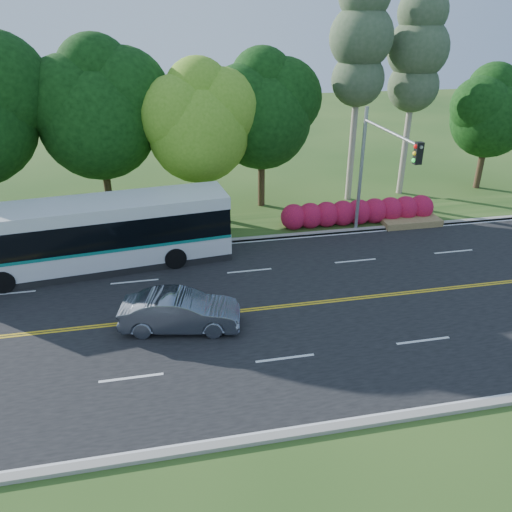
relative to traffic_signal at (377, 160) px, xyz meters
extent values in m
plane|color=#244818|center=(-6.49, -5.40, -4.67)|extent=(120.00, 120.00, 0.00)
cube|color=black|center=(-6.49, -5.40, -4.66)|extent=(60.00, 14.00, 0.02)
cube|color=gray|center=(-6.49, 1.75, -4.60)|extent=(60.00, 0.30, 0.15)
cube|color=gray|center=(-6.49, -12.55, -4.60)|extent=(60.00, 0.30, 0.15)
cube|color=#244818|center=(-6.49, 3.60, -4.62)|extent=(60.00, 4.00, 0.10)
cube|color=gold|center=(-6.49, -5.48, -4.65)|extent=(57.00, 0.10, 0.00)
cube|color=gold|center=(-6.49, -5.32, -4.65)|extent=(57.00, 0.10, 0.00)
cube|color=silver|center=(-12.49, -8.90, -4.65)|extent=(2.20, 0.12, 0.00)
cube|color=silver|center=(-6.99, -8.90, -4.65)|extent=(2.20, 0.12, 0.00)
cube|color=silver|center=(-1.49, -8.90, -4.65)|extent=(2.20, 0.12, 0.00)
cube|color=silver|center=(-17.99, -1.90, -4.65)|extent=(2.20, 0.12, 0.00)
cube|color=silver|center=(-12.49, -1.90, -4.65)|extent=(2.20, 0.12, 0.00)
cube|color=silver|center=(-6.99, -1.90, -4.65)|extent=(2.20, 0.12, 0.00)
cube|color=silver|center=(-1.49, -1.90, -4.65)|extent=(2.20, 0.12, 0.00)
cube|color=silver|center=(4.01, -1.90, -4.65)|extent=(2.20, 0.12, 0.00)
cube|color=silver|center=(-6.49, 1.45, -4.65)|extent=(57.00, 0.12, 0.00)
cube|color=silver|center=(-6.49, -12.25, -4.65)|extent=(57.00, 0.12, 0.00)
cylinder|color=#332116|center=(-13.99, 6.60, -2.87)|extent=(0.44, 0.44, 3.60)
sphere|color=black|center=(-13.99, 6.60, 1.24)|extent=(6.60, 6.60, 6.60)
sphere|color=black|center=(-12.51, 6.90, 2.56)|extent=(5.28, 5.28, 5.28)
sphere|color=black|center=(-15.31, 6.40, 2.39)|extent=(4.95, 4.95, 4.95)
sphere|color=black|center=(-13.89, 7.00, 3.71)|extent=(4.29, 4.29, 4.29)
cylinder|color=#332116|center=(-8.49, 5.60, -3.05)|extent=(0.44, 0.44, 3.24)
sphere|color=#5A941E|center=(-8.49, 5.60, 0.60)|extent=(5.80, 5.80, 5.80)
sphere|color=#5A941E|center=(-7.19, 5.90, 1.76)|extent=(4.64, 4.64, 4.64)
sphere|color=#5A941E|center=(-9.65, 5.40, 1.61)|extent=(4.35, 4.35, 4.35)
sphere|color=#5A941E|center=(-8.39, 6.00, 2.77)|extent=(3.77, 3.77, 3.77)
cylinder|color=#332116|center=(-4.49, 7.10, -2.96)|extent=(0.44, 0.44, 3.42)
sphere|color=black|center=(-4.49, 7.10, 0.85)|extent=(6.00, 6.00, 6.00)
sphere|color=black|center=(-3.14, 7.40, 2.05)|extent=(4.80, 4.80, 4.80)
sphere|color=black|center=(-5.69, 6.90, 1.90)|extent=(4.50, 4.50, 4.50)
sphere|color=black|center=(-4.39, 7.50, 3.10)|extent=(3.90, 3.90, 3.90)
cylinder|color=#A49784|center=(1.51, 7.10, 0.23)|extent=(0.40, 0.40, 9.80)
sphere|color=#384F31|center=(1.51, 7.10, 3.03)|extent=(3.23, 3.23, 3.23)
sphere|color=#384F31|center=(1.51, 7.10, 5.41)|extent=(3.80, 3.80, 3.80)
cylinder|color=#A49784|center=(5.51, 7.60, -0.12)|extent=(0.40, 0.40, 9.10)
sphere|color=#384F31|center=(5.51, 7.60, 2.48)|extent=(3.23, 3.23, 3.23)
sphere|color=#384F31|center=(5.51, 7.60, 4.69)|extent=(3.80, 3.80, 3.80)
sphere|color=#384F31|center=(5.51, 7.60, 6.77)|extent=(3.04, 3.04, 3.04)
cylinder|color=#332116|center=(11.51, 7.60, -3.14)|extent=(0.44, 0.44, 3.06)
sphere|color=black|center=(11.51, 7.60, 0.21)|extent=(5.20, 5.20, 5.20)
sphere|color=black|center=(12.68, 7.90, 1.25)|extent=(4.16, 4.16, 4.16)
sphere|color=black|center=(10.47, 7.40, 1.12)|extent=(3.90, 3.90, 3.90)
sphere|color=black|center=(11.61, 8.00, 2.16)|extent=(3.38, 3.38, 3.38)
sphere|color=maroon|center=(-3.49, 2.80, -3.92)|extent=(1.50, 1.50, 1.50)
sphere|color=maroon|center=(-2.49, 2.80, -3.92)|extent=(1.50, 1.50, 1.50)
sphere|color=maroon|center=(-1.49, 2.80, -3.92)|extent=(1.50, 1.50, 1.50)
sphere|color=maroon|center=(-0.49, 2.80, -3.92)|extent=(1.50, 1.50, 1.50)
sphere|color=maroon|center=(0.51, 2.80, -3.92)|extent=(1.50, 1.50, 1.50)
sphere|color=maroon|center=(1.51, 2.80, -3.92)|extent=(1.50, 1.50, 1.50)
sphere|color=maroon|center=(2.51, 2.80, -3.92)|extent=(1.50, 1.50, 1.50)
sphere|color=maroon|center=(3.51, 2.80, -3.92)|extent=(1.50, 1.50, 1.50)
sphere|color=maroon|center=(4.51, 2.80, -3.92)|extent=(1.50, 1.50, 1.50)
cube|color=brown|center=(3.51, 2.00, -4.47)|extent=(3.50, 1.40, 0.40)
cylinder|color=#999CA1|center=(0.01, 1.90, -1.17)|extent=(0.20, 0.20, 7.00)
cylinder|color=#999CA1|center=(0.01, -1.10, 1.63)|extent=(0.14, 6.00, 0.14)
cube|color=black|center=(0.01, -3.90, 1.33)|extent=(0.32, 0.28, 0.95)
sphere|color=red|center=(-0.16, -3.90, 1.63)|extent=(0.18, 0.18, 0.18)
sphere|color=yellow|center=(-0.16, -3.90, 1.33)|extent=(0.18, 0.18, 0.18)
sphere|color=#19D833|center=(-0.16, -3.90, 1.03)|extent=(0.18, 0.18, 0.18)
cube|color=silver|center=(-14.25, 0.01, -3.74)|extent=(13.18, 4.20, 1.07)
cube|color=black|center=(-14.25, 0.01, -2.53)|extent=(13.12, 4.24, 1.34)
cube|color=silver|center=(-14.25, 0.01, -1.56)|extent=(13.18, 4.20, 0.60)
cube|color=#0D786C|center=(-14.25, 0.01, -3.27)|extent=(13.13, 4.25, 0.15)
cube|color=black|center=(-14.25, 0.01, -4.46)|extent=(13.17, 4.10, 0.38)
cylinder|color=black|center=(-18.22, -1.74, -4.11)|extent=(1.11, 0.42, 1.08)
cylinder|color=black|center=(-18.51, 0.82, -4.11)|extent=(1.11, 0.42, 1.08)
cylinder|color=black|center=(-10.49, -0.86, -4.11)|extent=(1.11, 0.42, 1.08)
cylinder|color=black|center=(-10.79, 1.70, -4.11)|extent=(1.11, 0.42, 1.08)
imported|color=slate|center=(-10.58, -6.17, -3.88)|extent=(4.91, 2.46, 1.54)
camera|label=1|loc=(-10.95, -23.14, 6.75)|focal=35.00mm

